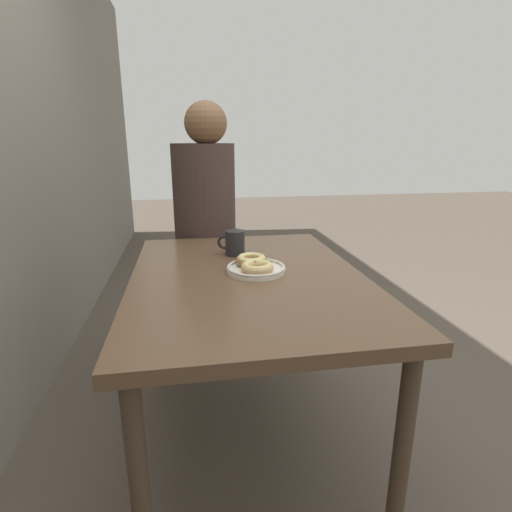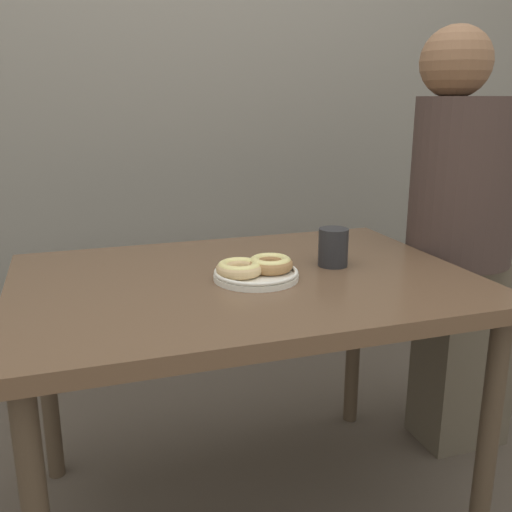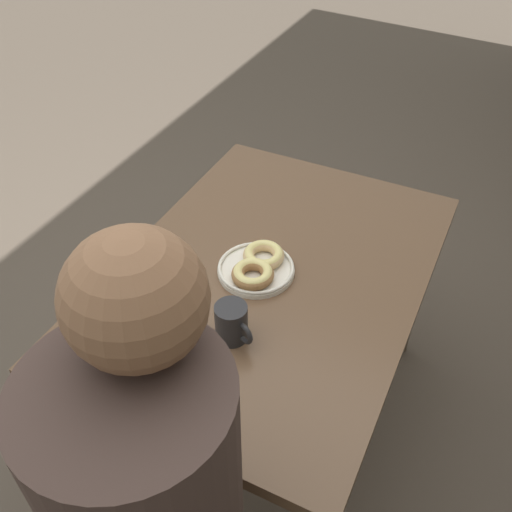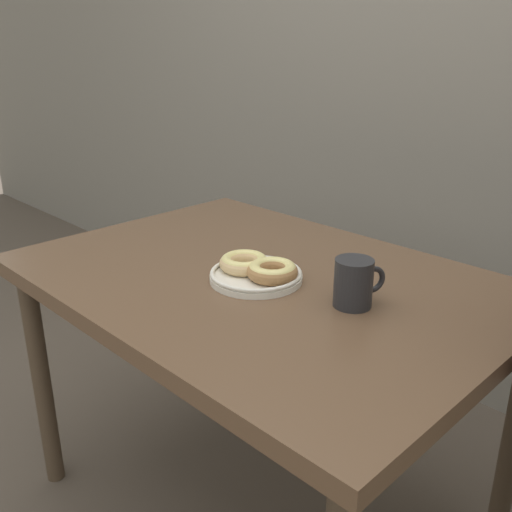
# 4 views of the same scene
# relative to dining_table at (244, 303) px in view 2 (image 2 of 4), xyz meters

# --- Properties ---
(wall_back) EXTENTS (8.00, 0.05, 2.60)m
(wall_back) POSITION_rel_dining_table_xyz_m (0.00, 0.94, 0.66)
(wall_back) COLOR slate
(wall_back) RESTS_ON ground_plane
(dining_table) EXTENTS (1.15, 0.81, 0.71)m
(dining_table) POSITION_rel_dining_table_xyz_m (0.00, 0.00, 0.00)
(dining_table) COLOR brown
(dining_table) RESTS_ON ground_plane
(donut_plate) EXTENTS (0.21, 0.21, 0.05)m
(donut_plate) POSITION_rel_dining_table_xyz_m (0.02, -0.03, 0.10)
(donut_plate) COLOR silver
(donut_plate) RESTS_ON dining_table
(coffee_mug) EXTENTS (0.08, 0.11, 0.10)m
(coffee_mug) POSITION_rel_dining_table_xyz_m (0.26, 0.02, 0.13)
(coffee_mug) COLOR #232326
(coffee_mug) RESTS_ON dining_table
(person_figure) EXTENTS (0.40, 0.32, 1.35)m
(person_figure) POSITION_rel_dining_table_xyz_m (0.76, 0.12, 0.08)
(person_figure) COLOR brown
(person_figure) RESTS_ON ground_plane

